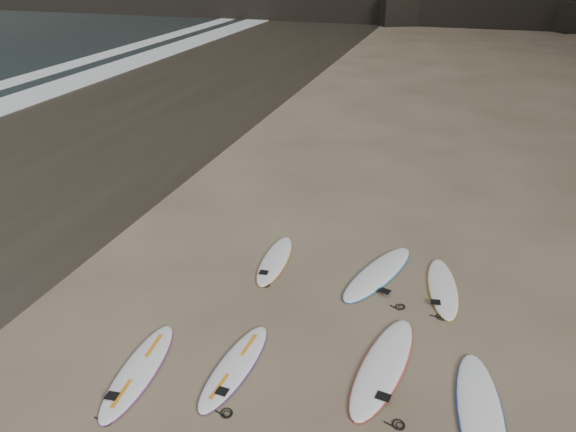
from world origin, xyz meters
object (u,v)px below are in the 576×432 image
at_px(surfboard_0, 139,370).
at_px(surfboard_1, 235,366).
at_px(surfboard_5, 275,260).
at_px(surfboard_6, 378,273).
at_px(surfboard_3, 480,413).
at_px(surfboard_7, 443,287).
at_px(surfboard_2, 383,365).

relative_size(surfboard_0, surfboard_1, 1.06).
relative_size(surfboard_5, surfboard_6, 0.82).
relative_size(surfboard_3, surfboard_7, 1.18).
height_order(surfboard_3, surfboard_6, same).
height_order(surfboard_6, surfboard_7, surfboard_6).
bearing_deg(surfboard_6, surfboard_3, -40.12).
height_order(surfboard_1, surfboard_6, surfboard_6).
bearing_deg(surfboard_2, surfboard_7, 81.96).
bearing_deg(surfboard_3, surfboard_6, 114.29).
xyz_separation_m(surfboard_1, surfboard_6, (1.81, 3.63, 0.01)).
xyz_separation_m(surfboard_2, surfboard_7, (0.80, 2.73, -0.01)).
bearing_deg(surfboard_5, surfboard_6, -0.50).
relative_size(surfboard_2, surfboard_3, 1.02).
height_order(surfboard_1, surfboard_3, surfboard_3).
relative_size(surfboard_0, surfboard_3, 0.90).
bearing_deg(surfboard_7, surfboard_1, -141.11).
bearing_deg(surfboard_1, surfboard_3, 6.04).
bearing_deg(surfboard_5, surfboard_2, -47.89).
height_order(surfboard_1, surfboard_7, same).
relative_size(surfboard_2, surfboard_5, 1.24).
height_order(surfboard_0, surfboard_7, surfboard_0).
relative_size(surfboard_0, surfboard_2, 0.88).
distance_m(surfboard_2, surfboard_5, 3.95).
distance_m(surfboard_3, surfboard_6, 4.08).
bearing_deg(surfboard_6, surfboard_2, -60.29).
bearing_deg(surfboard_0, surfboard_2, 13.91).
bearing_deg(surfboard_2, surfboard_5, 144.10).
bearing_deg(surfboard_0, surfboard_7, 36.12).
bearing_deg(surfboard_5, surfboard_3, -41.27).
xyz_separation_m(surfboard_1, surfboard_5, (-0.47, 3.50, -0.00)).
relative_size(surfboard_0, surfboard_7, 1.06).
relative_size(surfboard_3, surfboard_5, 1.22).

